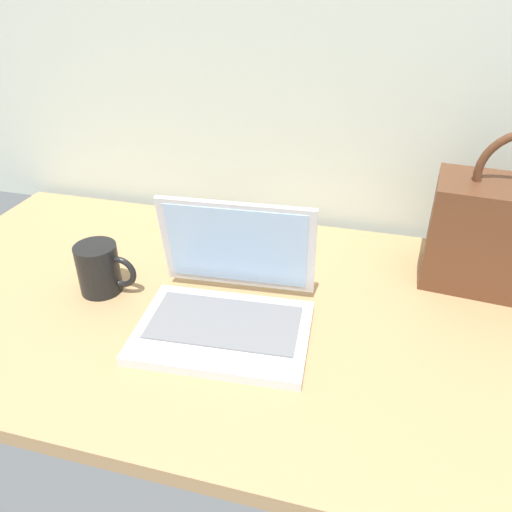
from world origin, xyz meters
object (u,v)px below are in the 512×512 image
(laptop, at_px, (228,301))
(handbag, at_px, (508,235))
(remote_control_near, at_px, (211,236))
(coffee_mug, at_px, (100,268))

(laptop, distance_m, handbag, 0.57)
(handbag, bearing_deg, remote_control_near, 178.15)
(remote_control_near, height_order, handbag, handbag)
(remote_control_near, relative_size, handbag, 0.49)
(laptop, bearing_deg, handbag, 27.79)
(remote_control_near, xyz_separation_m, handbag, (0.64, -0.02, 0.10))
(handbag, bearing_deg, laptop, -152.21)
(laptop, bearing_deg, remote_control_near, 115.46)
(laptop, height_order, remote_control_near, laptop)
(coffee_mug, bearing_deg, remote_control_near, 60.62)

